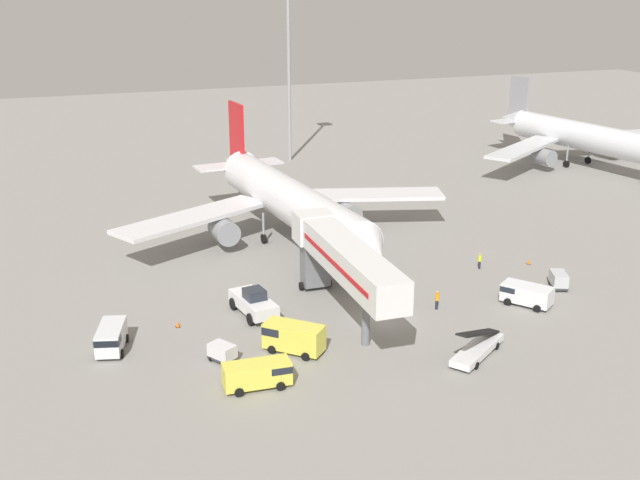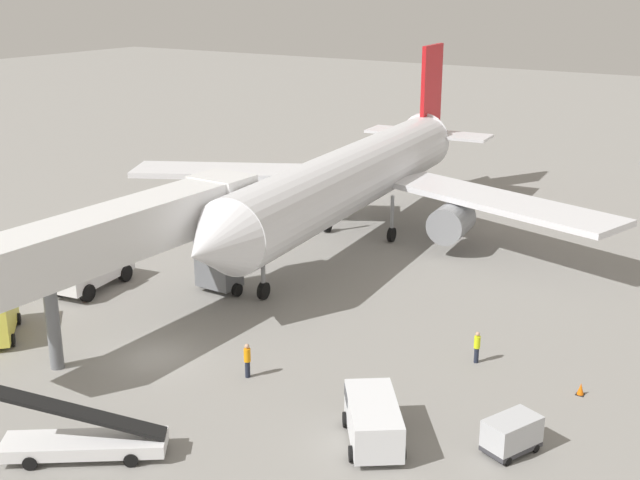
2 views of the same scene
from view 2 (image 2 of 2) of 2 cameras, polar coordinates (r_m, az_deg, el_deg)
ground_plane at (r=44.26m, az=-11.30°, el=-8.06°), size 300.00×300.00×0.00m
airplane_at_gate at (r=61.43m, az=2.58°, el=4.45°), size 39.76×42.08×13.47m
jet_bridge at (r=46.04m, az=-12.81°, el=0.42°), size 3.59×20.42×7.46m
pushback_tug at (r=54.29m, az=-15.66°, el=-2.11°), size 3.38×6.21×2.55m
belt_loader_truck at (r=36.20m, az=-16.14°, el=-13.30°), size 6.49×5.34×3.22m
service_van_near_center at (r=35.84m, az=3.71°, el=-12.28°), size 4.31×4.83×1.90m
baggage_cart_near_left at (r=36.04m, az=13.24°, el=-13.01°), size 2.19×2.75×1.57m
ground_crew_worker_foreground at (r=43.31m, az=10.90°, el=-7.30°), size 0.44×0.44×1.72m
ground_crew_worker_midground at (r=41.20m, az=-5.09°, el=-8.31°), size 0.45×0.45×1.81m
safety_cone_alpha at (r=59.50m, az=-20.21°, el=-1.72°), size 0.39×0.39×0.60m
safety_cone_bravo at (r=41.64m, az=17.73°, el=-9.88°), size 0.39×0.39×0.60m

